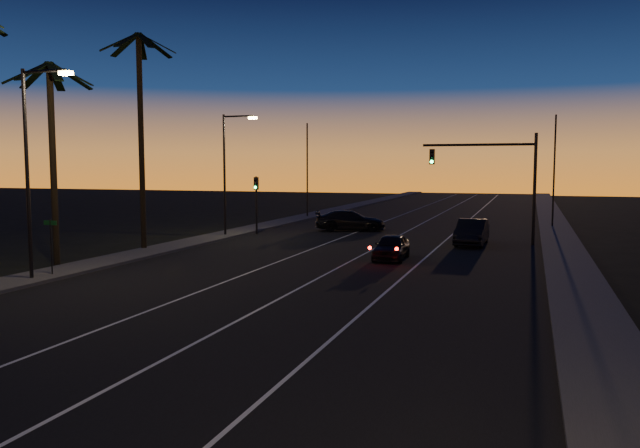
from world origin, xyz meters
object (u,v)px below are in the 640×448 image
(lead_car, at_px, (391,247))
(signal_mast, at_px, (496,169))
(right_car, at_px, (472,232))
(cross_car, at_px, (350,221))

(lead_car, bearing_deg, signal_mast, 61.66)
(signal_mast, relative_size, right_car, 1.44)
(signal_mast, bearing_deg, lead_car, -118.34)
(signal_mast, xyz_separation_m, right_car, (-1.28, -1.31, -3.96))
(cross_car, bearing_deg, lead_car, -65.56)
(right_car, height_order, cross_car, right_car)
(lead_car, distance_m, right_car, 8.32)
(lead_car, xyz_separation_m, cross_car, (-6.11, 13.45, 0.11))
(signal_mast, xyz_separation_m, cross_car, (-10.89, 4.59, -3.99))
(lead_car, height_order, cross_car, cross_car)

